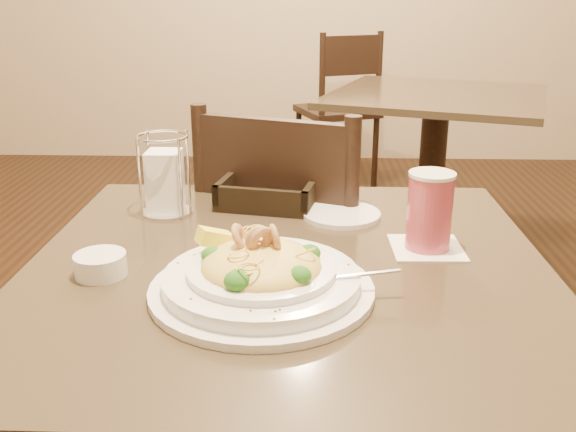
{
  "coord_description": "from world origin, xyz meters",
  "views": [
    {
      "loc": [
        0.04,
        -1.01,
        1.18
      ],
      "look_at": [
        0.0,
        0.02,
        0.81
      ],
      "focal_mm": 40.0,
      "sensor_mm": 36.0,
      "label": 1
    }
  ],
  "objects_px": {
    "drink_glass": "(429,212)",
    "bread_basket": "(269,195)",
    "side_plate": "(341,214)",
    "dining_chair_near": "(294,271)",
    "pasta_bowl": "(261,275)",
    "background_table": "(434,144)",
    "dining_chair_far": "(341,105)",
    "napkin_caddy": "(165,180)",
    "main_table": "(288,377)",
    "butter_ramekin": "(101,265)"
  },
  "relations": [
    {
      "from": "dining_chair_far",
      "to": "side_plate",
      "type": "distance_m",
      "value": 2.63
    },
    {
      "from": "pasta_bowl",
      "to": "bread_basket",
      "type": "relative_size",
      "value": 1.67
    },
    {
      "from": "main_table",
      "to": "background_table",
      "type": "height_order",
      "value": "same"
    },
    {
      "from": "drink_glass",
      "to": "bread_basket",
      "type": "height_order",
      "value": "drink_glass"
    },
    {
      "from": "background_table",
      "to": "side_plate",
      "type": "relative_size",
      "value": 7.12
    },
    {
      "from": "background_table",
      "to": "drink_glass",
      "type": "relative_size",
      "value": 7.98
    },
    {
      "from": "dining_chair_far",
      "to": "pasta_bowl",
      "type": "xyz_separation_m",
      "value": [
        -0.25,
        -2.97,
        0.26
      ]
    },
    {
      "from": "background_table",
      "to": "bread_basket",
      "type": "relative_size",
      "value": 4.94
    },
    {
      "from": "drink_glass",
      "to": "napkin_caddy",
      "type": "xyz_separation_m",
      "value": [
        -0.51,
        0.18,
        0.0
      ]
    },
    {
      "from": "dining_chair_near",
      "to": "butter_ramekin",
      "type": "height_order",
      "value": "dining_chair_near"
    },
    {
      "from": "bread_basket",
      "to": "background_table",
      "type": "bearing_deg",
      "value": 67.15
    },
    {
      "from": "dining_chair_far",
      "to": "side_plate",
      "type": "height_order",
      "value": "dining_chair_far"
    },
    {
      "from": "drink_glass",
      "to": "bread_basket",
      "type": "distance_m",
      "value": 0.39
    },
    {
      "from": "background_table",
      "to": "dining_chair_far",
      "type": "distance_m",
      "value": 1.07
    },
    {
      "from": "dining_chair_near",
      "to": "dining_chair_far",
      "type": "xyz_separation_m",
      "value": [
        0.22,
        2.39,
        0.0
      ]
    },
    {
      "from": "drink_glass",
      "to": "butter_ramekin",
      "type": "xyz_separation_m",
      "value": [
        -0.56,
        -0.13,
        -0.05
      ]
    },
    {
      "from": "background_table",
      "to": "side_plate",
      "type": "xyz_separation_m",
      "value": [
        -0.5,
        -1.62,
        0.23
      ]
    },
    {
      "from": "main_table",
      "to": "napkin_caddy",
      "type": "distance_m",
      "value": 0.47
    },
    {
      "from": "background_table",
      "to": "napkin_caddy",
      "type": "xyz_separation_m",
      "value": [
        -0.86,
        -1.61,
        0.3
      ]
    },
    {
      "from": "background_table",
      "to": "side_plate",
      "type": "bearing_deg",
      "value": -106.97
    },
    {
      "from": "pasta_bowl",
      "to": "drink_glass",
      "type": "distance_m",
      "value": 0.35
    },
    {
      "from": "dining_chair_far",
      "to": "bread_basket",
      "type": "bearing_deg",
      "value": 61.54
    },
    {
      "from": "side_plate",
      "to": "drink_glass",
      "type": "bearing_deg",
      "value": -48.16
    },
    {
      "from": "background_table",
      "to": "main_table",
      "type": "bearing_deg",
      "value": -107.8
    },
    {
      "from": "background_table",
      "to": "pasta_bowl",
      "type": "relative_size",
      "value": 2.96
    },
    {
      "from": "drink_glass",
      "to": "dining_chair_near",
      "type": "bearing_deg",
      "value": 122.38
    },
    {
      "from": "dining_chair_far",
      "to": "napkin_caddy",
      "type": "relative_size",
      "value": 5.49
    },
    {
      "from": "drink_glass",
      "to": "background_table",
      "type": "bearing_deg",
      "value": 79.01
    },
    {
      "from": "pasta_bowl",
      "to": "dining_chair_near",
      "type": "bearing_deg",
      "value": 86.53
    },
    {
      "from": "main_table",
      "to": "bread_basket",
      "type": "distance_m",
      "value": 0.41
    },
    {
      "from": "drink_glass",
      "to": "bread_basket",
      "type": "xyz_separation_m",
      "value": [
        -0.3,
        0.25,
        -0.05
      ]
    },
    {
      "from": "drink_glass",
      "to": "side_plate",
      "type": "bearing_deg",
      "value": 131.84
    },
    {
      "from": "bread_basket",
      "to": "butter_ramekin",
      "type": "distance_m",
      "value": 0.46
    },
    {
      "from": "main_table",
      "to": "napkin_caddy",
      "type": "xyz_separation_m",
      "value": [
        -0.26,
        0.25,
        0.3
      ]
    },
    {
      "from": "main_table",
      "to": "drink_glass",
      "type": "xyz_separation_m",
      "value": [
        0.25,
        0.08,
        0.3
      ]
    },
    {
      "from": "main_table",
      "to": "napkin_caddy",
      "type": "relative_size",
      "value": 5.31
    },
    {
      "from": "main_table",
      "to": "background_table",
      "type": "bearing_deg",
      "value": 72.2
    },
    {
      "from": "background_table",
      "to": "bread_basket",
      "type": "xyz_separation_m",
      "value": [
        -0.65,
        -1.54,
        0.25
      ]
    },
    {
      "from": "dining_chair_near",
      "to": "dining_chair_far",
      "type": "bearing_deg",
      "value": -75.3
    },
    {
      "from": "bread_basket",
      "to": "side_plate",
      "type": "xyz_separation_m",
      "value": [
        0.16,
        -0.08,
        -0.02
      ]
    },
    {
      "from": "main_table",
      "to": "dining_chair_near",
      "type": "height_order",
      "value": "dining_chair_near"
    },
    {
      "from": "bread_basket",
      "to": "drink_glass",
      "type": "bearing_deg",
      "value": -39.0
    },
    {
      "from": "bread_basket",
      "to": "dining_chair_near",
      "type": "bearing_deg",
      "value": 71.37
    },
    {
      "from": "napkin_caddy",
      "to": "bread_basket",
      "type": "bearing_deg",
      "value": 18.36
    },
    {
      "from": "drink_glass",
      "to": "side_plate",
      "type": "height_order",
      "value": "drink_glass"
    },
    {
      "from": "background_table",
      "to": "dining_chair_near",
      "type": "distance_m",
      "value": 1.51
    },
    {
      "from": "side_plate",
      "to": "dining_chair_near",
      "type": "bearing_deg",
      "value": 114.14
    },
    {
      "from": "napkin_caddy",
      "to": "dining_chair_far",
      "type": "bearing_deg",
      "value": 79.58
    },
    {
      "from": "main_table",
      "to": "pasta_bowl",
      "type": "bearing_deg",
      "value": -107.64
    },
    {
      "from": "background_table",
      "to": "bread_basket",
      "type": "distance_m",
      "value": 1.69
    }
  ]
}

